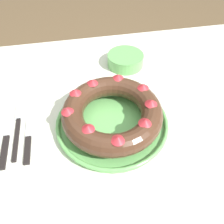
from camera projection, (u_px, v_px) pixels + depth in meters
name	position (u px, v px, depth m)	size (l,w,h in m)	color
ground_plane	(114.00, 210.00, 1.25)	(8.00, 8.00, 0.00)	brown
dining_table	(115.00, 140.00, 0.74)	(1.60, 1.07, 0.78)	silver
serving_dish	(112.00, 122.00, 0.66)	(0.34, 0.34, 0.02)	#6BB760
bundt_cake	(112.00, 112.00, 0.63)	(0.29, 0.29, 0.07)	#4C2D1E
fork	(18.00, 127.00, 0.66)	(0.02, 0.21, 0.01)	black
serving_knife	(7.00, 137.00, 0.64)	(0.02, 0.24, 0.01)	black
cake_knife	(28.00, 138.00, 0.63)	(0.02, 0.20, 0.01)	black
side_bowl	(125.00, 60.00, 0.86)	(0.14, 0.14, 0.05)	#6BB760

